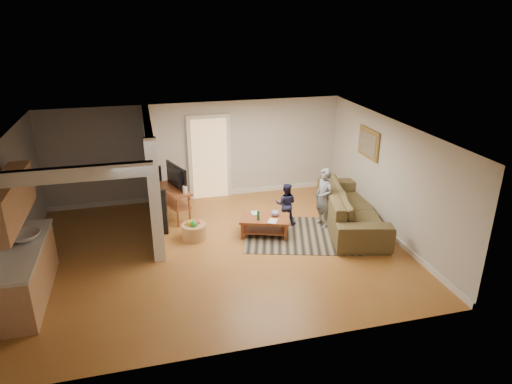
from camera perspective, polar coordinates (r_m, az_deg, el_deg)
ground at (r=9.48m, az=-4.60°, el=-7.31°), size 7.50×7.50×0.00m
room_shell at (r=9.17m, az=-11.91°, el=1.27°), size 7.54×6.02×2.52m
area_rug at (r=10.13m, az=5.72°, el=-5.30°), size 2.90×2.45×0.01m
sofa at (r=10.78m, az=11.68°, el=-3.97°), size 1.82×3.14×0.86m
coffee_table at (r=9.95m, az=1.20°, el=-3.67°), size 1.20×0.93×0.62m
tv_console at (r=10.79m, az=-10.28°, el=0.13°), size 0.84×1.27×1.02m
speaker_left at (r=10.11m, az=-11.34°, el=-2.48°), size 0.12×0.12×1.04m
speaker_right at (r=11.63m, az=-11.87°, el=0.77°), size 0.11×0.11×1.04m
toy_basket at (r=9.91m, az=-7.77°, el=-4.82°), size 0.52×0.52×0.47m
child at (r=10.60m, az=8.26°, el=-4.16°), size 0.45×0.57×1.37m
toddler at (r=10.60m, az=3.69°, el=-3.97°), size 0.59×0.53×0.99m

